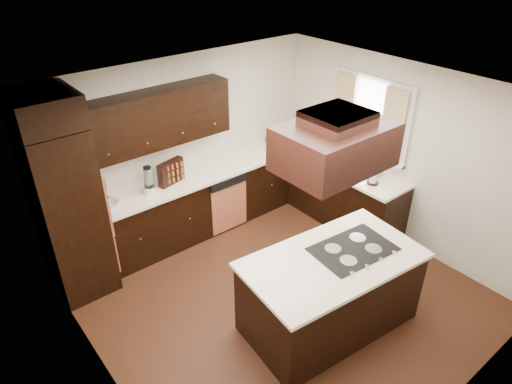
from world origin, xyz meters
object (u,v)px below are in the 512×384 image
Objects in this scene: island at (330,293)px; range_hood at (335,147)px; spice_rack at (171,172)px; oven_column at (69,213)px.

range_hood is (-0.01, 0.11, 1.72)m from island.
island is at bearing -92.79° from spice_rack.
island is 1.72m from range_hood.
oven_column is 1.40m from spice_rack.
spice_rack is at bearing 4.02° from oven_column.
oven_column is at bearing 169.95° from spice_rack.
range_hood reaches higher than oven_column.
range_hood is at bearing -50.26° from oven_column.
range_hood reaches higher than island.
oven_column is 3.13m from range_hood.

